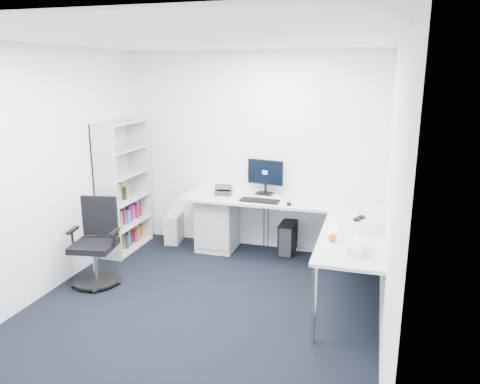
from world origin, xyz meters
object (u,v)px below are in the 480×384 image
(l_desk, at_px, (278,238))
(monitor, at_px, (265,177))
(task_chair, at_px, (94,243))
(laptop, at_px, (373,220))
(bookshelf, at_px, (123,187))

(l_desk, bearing_deg, monitor, 119.22)
(task_chair, xyz_separation_m, laptop, (3.06, 0.46, 0.42))
(task_chair, bearing_deg, monitor, 35.22)
(task_chair, height_order, monitor, monitor)
(task_chair, relative_size, laptop, 2.82)
(task_chair, distance_m, monitor, 2.37)
(monitor, height_order, laptop, monitor)
(l_desk, xyz_separation_m, bookshelf, (-2.17, 0.05, 0.49))
(l_desk, height_order, monitor, monitor)
(monitor, bearing_deg, task_chair, -125.45)
(bookshelf, bearing_deg, laptop, -11.18)
(task_chair, height_order, laptop, laptop)
(l_desk, relative_size, monitor, 5.40)
(l_desk, distance_m, bookshelf, 2.23)
(l_desk, relative_size, bookshelf, 1.54)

